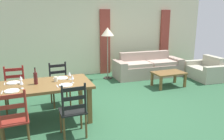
{
  "coord_description": "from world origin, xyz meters",
  "views": [
    {
      "loc": [
        -1.63,
        -4.07,
        1.98
      ],
      "look_at": [
        0.16,
        0.64,
        0.75
      ],
      "focal_mm": 35.54,
      "sensor_mm": 36.0,
      "label": 1
    }
  ],
  "objects_px": {
    "dining_chair_far_left": "(15,89)",
    "couch": "(147,68)",
    "dining_chair_near_right": "(73,110)",
    "coffee_cup_primary": "(56,79)",
    "wine_glass_near_left": "(21,82)",
    "wine_bottle": "(36,78)",
    "dining_chair_far_right": "(60,84)",
    "armchair_upholstered": "(206,71)",
    "standing_lamp": "(108,35)",
    "wine_glass_near_right": "(72,77)",
    "wine_glass_far_right": "(69,74)",
    "dining_chair_near_left": "(14,119)",
    "wine_glass_far_left": "(21,78)",
    "coffee_table": "(169,74)",
    "dining_table": "(40,89)"
  },
  "relations": [
    {
      "from": "couch",
      "to": "standing_lamp",
      "type": "height_order",
      "value": "standing_lamp"
    },
    {
      "from": "wine_glass_far_right",
      "to": "standing_lamp",
      "type": "distance_m",
      "value": 2.84
    },
    {
      "from": "dining_chair_near_right",
      "to": "coffee_cup_primary",
      "type": "xyz_separation_m",
      "value": [
        -0.16,
        0.85,
        0.32
      ]
    },
    {
      "from": "dining_chair_near_right",
      "to": "standing_lamp",
      "type": "xyz_separation_m",
      "value": [
        1.74,
        3.17,
        0.93
      ]
    },
    {
      "from": "dining_chair_near_right",
      "to": "dining_chair_far_right",
      "type": "xyz_separation_m",
      "value": [
        -0.01,
        1.54,
        0.0
      ]
    },
    {
      "from": "dining_chair_far_right",
      "to": "standing_lamp",
      "type": "relative_size",
      "value": 0.59
    },
    {
      "from": "wine_bottle",
      "to": "dining_chair_far_right",
      "type": "bearing_deg",
      "value": 54.96
    },
    {
      "from": "wine_glass_near_left",
      "to": "coffee_cup_primary",
      "type": "xyz_separation_m",
      "value": [
        0.61,
        0.23,
        -0.07
      ]
    },
    {
      "from": "dining_chair_far_left",
      "to": "armchair_upholstered",
      "type": "bearing_deg",
      "value": 5.33
    },
    {
      "from": "dining_chair_far_right",
      "to": "armchair_upholstered",
      "type": "height_order",
      "value": "dining_chair_far_right"
    },
    {
      "from": "dining_chair_far_right",
      "to": "wine_glass_near_left",
      "type": "relative_size",
      "value": 5.96
    },
    {
      "from": "dining_chair_far_right",
      "to": "wine_glass_far_right",
      "type": "height_order",
      "value": "dining_chair_far_right"
    },
    {
      "from": "wine_glass_far_right",
      "to": "coffee_cup_primary",
      "type": "relative_size",
      "value": 1.79
    },
    {
      "from": "dining_chair_far_left",
      "to": "couch",
      "type": "distance_m",
      "value": 4.3
    },
    {
      "from": "dining_chair_near_left",
      "to": "dining_chair_near_right",
      "type": "xyz_separation_m",
      "value": [
        0.89,
        0.01,
        0.0
      ]
    },
    {
      "from": "dining_chair_far_left",
      "to": "coffee_cup_primary",
      "type": "distance_m",
      "value": 1.05
    },
    {
      "from": "armchair_upholstered",
      "to": "coffee_cup_primary",
      "type": "bearing_deg",
      "value": -166.54
    },
    {
      "from": "dining_chair_near_left",
      "to": "armchair_upholstered",
      "type": "xyz_separation_m",
      "value": [
        5.6,
        2.03,
        -0.23
      ]
    },
    {
      "from": "wine_glass_near_right",
      "to": "coffee_table",
      "type": "distance_m",
      "value": 3.22
    },
    {
      "from": "coffee_cup_primary",
      "to": "armchair_upholstered",
      "type": "bearing_deg",
      "value": 13.46
    },
    {
      "from": "wine_bottle",
      "to": "wine_glass_near_right",
      "type": "bearing_deg",
      "value": -15.0
    },
    {
      "from": "dining_chair_far_left",
      "to": "wine_glass_far_right",
      "type": "height_order",
      "value": "dining_chair_far_left"
    },
    {
      "from": "dining_chair_far_left",
      "to": "wine_glass_near_left",
      "type": "relative_size",
      "value": 5.96
    },
    {
      "from": "dining_chair_far_right",
      "to": "wine_bottle",
      "type": "relative_size",
      "value": 3.04
    },
    {
      "from": "dining_chair_near_right",
      "to": "wine_bottle",
      "type": "relative_size",
      "value": 3.04
    },
    {
      "from": "armchair_upholstered",
      "to": "coffee_table",
      "type": "bearing_deg",
      "value": -171.39
    },
    {
      "from": "wine_bottle",
      "to": "standing_lamp",
      "type": "bearing_deg",
      "value": 46.28
    },
    {
      "from": "dining_chair_near_right",
      "to": "wine_bottle",
      "type": "bearing_deg",
      "value": 122.88
    },
    {
      "from": "dining_chair_near_right",
      "to": "wine_glass_near_left",
      "type": "distance_m",
      "value": 1.06
    },
    {
      "from": "dining_chair_far_left",
      "to": "standing_lamp",
      "type": "xyz_separation_m",
      "value": [
        2.67,
        1.68,
        0.93
      ]
    },
    {
      "from": "wine_glass_near_left",
      "to": "coffee_cup_primary",
      "type": "height_order",
      "value": "wine_glass_near_left"
    },
    {
      "from": "dining_chair_near_right",
      "to": "wine_glass_near_right",
      "type": "height_order",
      "value": "dining_chair_near_right"
    },
    {
      "from": "wine_bottle",
      "to": "wine_glass_near_right",
      "type": "distance_m",
      "value": 0.67
    },
    {
      "from": "wine_glass_far_left",
      "to": "wine_glass_far_right",
      "type": "distance_m",
      "value": 0.9
    },
    {
      "from": "dining_chair_far_right",
      "to": "wine_bottle",
      "type": "xyz_separation_m",
      "value": [
        -0.51,
        -0.73,
        0.39
      ]
    },
    {
      "from": "wine_bottle",
      "to": "coffee_cup_primary",
      "type": "relative_size",
      "value": 3.51
    },
    {
      "from": "wine_glass_near_right",
      "to": "wine_glass_far_right",
      "type": "xyz_separation_m",
      "value": [
        -0.0,
        0.27,
        0.0
      ]
    },
    {
      "from": "dining_chair_near_left",
      "to": "couch",
      "type": "xyz_separation_m",
      "value": [
        3.99,
        3.0,
        -0.19
      ]
    },
    {
      "from": "dining_chair_near_right",
      "to": "wine_glass_far_left",
      "type": "relative_size",
      "value": 5.96
    },
    {
      "from": "wine_bottle",
      "to": "wine_glass_near_left",
      "type": "xyz_separation_m",
      "value": [
        -0.24,
        -0.18,
        -0.01
      ]
    },
    {
      "from": "dining_chair_near_left",
      "to": "armchair_upholstered",
      "type": "relative_size",
      "value": 0.79
    },
    {
      "from": "wine_glass_near_right",
      "to": "wine_glass_near_left",
      "type": "bearing_deg",
      "value": -179.56
    },
    {
      "from": "couch",
      "to": "coffee_table",
      "type": "bearing_deg",
      "value": -89.99
    },
    {
      "from": "standing_lamp",
      "to": "wine_glass_near_left",
      "type": "bearing_deg",
      "value": -134.52
    },
    {
      "from": "wine_glass_near_right",
      "to": "coffee_table",
      "type": "relative_size",
      "value": 0.18
    },
    {
      "from": "dining_chair_near_right",
      "to": "couch",
      "type": "bearing_deg",
      "value": 44.02
    },
    {
      "from": "dining_chair_near_left",
      "to": "coffee_table",
      "type": "relative_size",
      "value": 1.07
    },
    {
      "from": "wine_bottle",
      "to": "dining_chair_near_right",
      "type": "bearing_deg",
      "value": -57.12
    },
    {
      "from": "dining_table",
      "to": "dining_chair_far_left",
      "type": "relative_size",
      "value": 1.98
    },
    {
      "from": "couch",
      "to": "wine_glass_far_right",
      "type": "bearing_deg",
      "value": -144.94
    }
  ]
}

